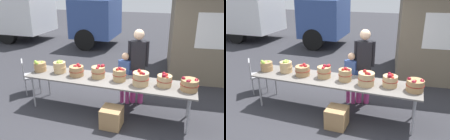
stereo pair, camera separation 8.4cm
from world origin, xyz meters
The scene contains 16 objects.
ground_plane centered at (0.00, 0.00, 0.00)m, with size 40.00×40.00×0.00m, color #2D2D33.
market_table centered at (0.00, 0.00, 0.72)m, with size 3.50×0.76×0.75m.
apple_basket_green_0 centered at (-1.60, -0.01, 0.86)m, with size 0.28×0.28×0.25m.
apple_basket_green_1 centered at (-1.13, 0.06, 0.88)m, with size 0.28×0.28×0.29m.
apple_basket_red_0 centered at (-0.70, 0.00, 0.86)m, with size 0.32×0.32×0.27m.
apple_basket_red_1 centered at (-0.22, 0.05, 0.88)m, with size 0.30×0.30×0.29m.
apple_basket_red_2 centered at (0.25, 0.02, 0.89)m, with size 0.28×0.28×0.29m.
apple_basket_red_3 centered at (0.70, -0.06, 0.89)m, with size 0.33×0.33×0.31m.
apple_basket_red_4 centered at (1.14, 0.03, 0.87)m, with size 0.30×0.30×0.28m.
apple_basket_red_5 centered at (1.59, -0.02, 0.86)m, with size 0.33×0.33×0.26m.
vendor_adult centered at (0.50, 0.59, 1.01)m, with size 0.45×0.28×1.71m.
child_customer centered at (0.25, 0.48, 0.71)m, with size 0.32×0.16×1.21m.
box_truck centered at (-5.98, 5.31, 1.49)m, with size 7.74×2.33×2.75m.
food_kiosk centered at (2.50, 3.28, 1.38)m, with size 3.77×3.23×2.74m.
folding_chair centered at (-2.19, 0.28, 0.51)m, with size 0.56×0.56×0.86m.
produce_crate centered at (0.25, -0.49, 0.19)m, with size 0.39×0.39×0.39m, color #A87F51.
Camera 1 is at (1.39, -3.99, 2.54)m, focal length 35.75 mm.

